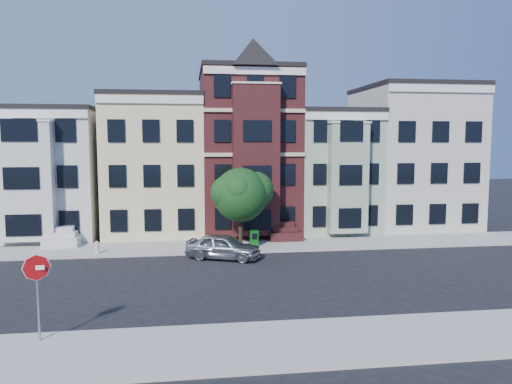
{
  "coord_description": "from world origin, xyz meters",
  "views": [
    {
      "loc": [
        -4.66,
        -24.03,
        6.95
      ],
      "look_at": [
        -0.99,
        2.36,
        4.2
      ],
      "focal_mm": 35.0,
      "sensor_mm": 36.0,
      "label": 1
    }
  ],
  "objects": [
    {
      "name": "house_green",
      "position": [
        6.5,
        14.5,
        4.5
      ],
      "size": [
        6.0,
        9.0,
        9.0
      ],
      "primitive_type": "cube",
      "color": "#94A68A",
      "rests_on": "ground"
    },
    {
      "name": "far_sidewalk",
      "position": [
        0.0,
        8.0,
        0.07
      ],
      "size": [
        60.0,
        4.0,
        0.15
      ],
      "primitive_type": "cube",
      "color": "#9E9B93",
      "rests_on": "ground"
    },
    {
      "name": "house_yellow",
      "position": [
        -7.0,
        14.5,
        5.0
      ],
      "size": [
        7.0,
        9.0,
        10.0
      ],
      "primitive_type": "cube",
      "color": "beige",
      "rests_on": "ground"
    },
    {
      "name": "stop_sign",
      "position": [
        -9.72,
        -6.74,
        1.85
      ],
      "size": [
        0.94,
        0.15,
        3.39
      ],
      "primitive_type": null,
      "rotation": [
        0.0,
        0.0,
        0.03
      ],
      "color": "#A50B0E",
      "rests_on": "near_sidewalk"
    },
    {
      "name": "house_white",
      "position": [
        -15.0,
        14.5,
        4.5
      ],
      "size": [
        8.0,
        9.0,
        9.0
      ],
      "primitive_type": "cube",
      "color": "silver",
      "rests_on": "ground"
    },
    {
      "name": "parked_car",
      "position": [
        -2.6,
        4.78,
        0.75
      ],
      "size": [
        4.74,
        3.33,
        1.5
      ],
      "primitive_type": "imported",
      "rotation": [
        0.0,
        0.0,
        1.17
      ],
      "color": "#A1A2A8",
      "rests_on": "ground"
    },
    {
      "name": "house_cream",
      "position": [
        13.5,
        14.5,
        5.5
      ],
      "size": [
        8.0,
        9.0,
        11.0
      ],
      "primitive_type": "cube",
      "color": "beige",
      "rests_on": "ground"
    },
    {
      "name": "ground",
      "position": [
        0.0,
        0.0,
        0.0
      ],
      "size": [
        120.0,
        120.0,
        0.0
      ],
      "primitive_type": "plane",
      "color": "black"
    },
    {
      "name": "fire_hydrant",
      "position": [
        -10.11,
        6.62,
        0.45
      ],
      "size": [
        0.23,
        0.23,
        0.61
      ],
      "primitive_type": "cylinder",
      "rotation": [
        0.0,
        0.0,
        0.06
      ],
      "color": "beige",
      "rests_on": "far_sidewalk"
    },
    {
      "name": "house_brown",
      "position": [
        0.0,
        14.5,
        6.0
      ],
      "size": [
        7.0,
        9.0,
        12.0
      ],
      "primitive_type": "cube",
      "color": "#391415",
      "rests_on": "ground"
    },
    {
      "name": "near_sidewalk",
      "position": [
        0.0,
        -8.0,
        0.07
      ],
      "size": [
        60.0,
        4.0,
        0.15
      ],
      "primitive_type": "cube",
      "color": "#9E9B93",
      "rests_on": "ground"
    },
    {
      "name": "newspaper_box",
      "position": [
        -0.42,
        7.4,
        0.68
      ],
      "size": [
        0.52,
        0.47,
        1.06
      ],
      "primitive_type": "cube",
      "rotation": [
        0.0,
        0.0,
        0.11
      ],
      "color": "#0B5D14",
      "rests_on": "far_sidewalk"
    },
    {
      "name": "street_tree",
      "position": [
        -1.32,
        7.14,
        3.31
      ],
      "size": [
        6.66,
        6.66,
        6.31
      ],
      "primitive_type": null,
      "rotation": [
        0.0,
        0.0,
        -0.27
      ],
      "color": "#1E4F1D",
      "rests_on": "far_sidewalk"
    }
  ]
}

